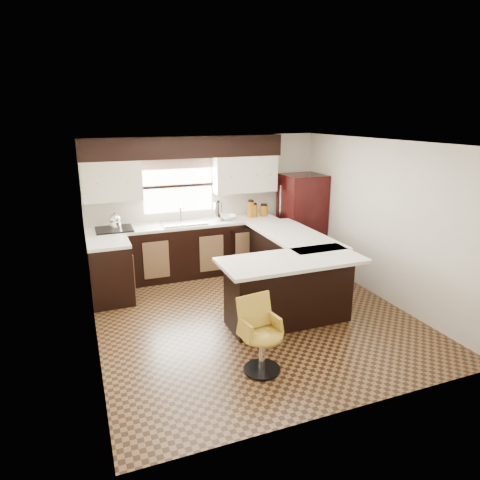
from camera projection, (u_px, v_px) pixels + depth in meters
name	position (u px, v px, depth m)	size (l,w,h in m)	color
floor	(253.00, 315.00, 6.07)	(4.40, 4.40, 0.00)	#49301A
ceiling	(254.00, 142.00, 5.39)	(4.40, 4.40, 0.00)	silver
wall_back	(206.00, 203.00, 7.70)	(4.40, 4.40, 0.00)	beige
wall_front	(351.00, 297.00, 3.76)	(4.40, 4.40, 0.00)	beige
wall_left	(88.00, 251.00, 5.00)	(4.40, 4.40, 0.00)	beige
wall_right	(381.00, 221.00, 6.46)	(4.40, 4.40, 0.00)	beige
base_cab_back	(187.00, 251.00, 7.48)	(3.30, 0.60, 0.90)	black
base_cab_left	(111.00, 273.00, 6.43)	(0.60, 0.70, 0.90)	black
counter_back	(186.00, 224.00, 7.35)	(3.30, 0.60, 0.04)	silver
counter_left	(108.00, 243.00, 6.30)	(0.60, 0.70, 0.04)	silver
soffit	(185.00, 147.00, 7.11)	(3.40, 0.35, 0.36)	black
upper_cab_left	(111.00, 181.00, 6.83)	(0.94, 0.35, 0.64)	beige
upper_cab_right	(245.00, 174.00, 7.63)	(1.14, 0.35, 0.64)	beige
window_pane	(178.00, 186.00, 7.41)	(1.20, 0.02, 0.90)	white
valance	(178.00, 163.00, 7.26)	(1.30, 0.06, 0.18)	#D19B93
sink	(184.00, 223.00, 7.30)	(0.75, 0.45, 0.03)	#B2B2B7
dishwasher	(246.00, 250.00, 7.58)	(0.58, 0.03, 0.78)	black
cooktop	(114.00, 229.00, 6.91)	(0.58, 0.50, 0.03)	black
peninsula_long	(290.00, 264.00, 6.81)	(0.60, 1.95, 0.90)	black
peninsula_return	(289.00, 291.00, 5.76)	(1.65, 0.60, 0.90)	black
counter_pen_long	(294.00, 235.00, 6.70)	(0.84, 1.95, 0.04)	silver
counter_pen_return	(292.00, 260.00, 5.54)	(1.89, 0.84, 0.04)	silver
refrigerator	(301.00, 220.00, 7.98)	(0.73, 0.70, 1.69)	black
bar_chair	(262.00, 337.00, 4.64)	(0.45, 0.45, 0.85)	gold
kettle	(115.00, 221.00, 6.87)	(0.19, 0.19, 0.26)	silver
percolator	(218.00, 211.00, 7.50)	(0.15, 0.15, 0.33)	silver
mixing_bowl	(227.00, 217.00, 7.59)	(0.31, 0.31, 0.08)	white
canister_large	(251.00, 209.00, 7.74)	(0.13, 0.13, 0.28)	#8C540F
canister_med	(254.00, 211.00, 7.77)	(0.12, 0.12, 0.22)	#8C540F
canister_small	(264.00, 211.00, 7.84)	(0.14, 0.14, 0.19)	#8C540F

